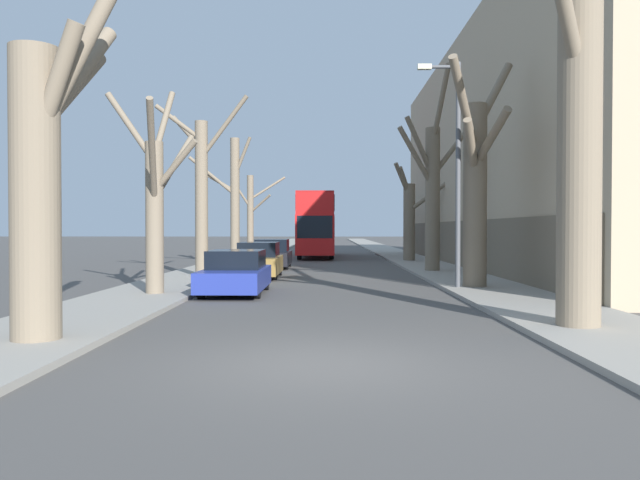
{
  "coord_description": "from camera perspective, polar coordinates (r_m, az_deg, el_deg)",
  "views": [
    {
      "loc": [
        0.07,
        -9.23,
        2.02
      ],
      "look_at": [
        -0.39,
        29.2,
        1.32
      ],
      "focal_mm": 35.0,
      "sensor_mm": 36.0,
      "label": 1
    }
  ],
  "objects": [
    {
      "name": "street_tree_left_1",
      "position": [
        18.95,
        -14.8,
        3.47
      ],
      "size": [
        2.89,
        4.55,
        6.25
      ],
      "color": "#7A6B56",
      "rests_on": "ground"
    },
    {
      "name": "parked_car_1",
      "position": [
        25.83,
        -5.64,
        -1.92
      ],
      "size": [
        1.76,
        4.04,
        1.46
      ],
      "color": "olive",
      "rests_on": "ground"
    },
    {
      "name": "street_tree_right_1",
      "position": [
        21.03,
        14.05,
        5.18
      ],
      "size": [
        2.81,
        4.21,
        7.58
      ],
      "color": "#7A6B56",
      "rests_on": "ground"
    },
    {
      "name": "parked_car_2",
      "position": [
        32.04,
        -4.41,
        -1.34
      ],
      "size": [
        1.84,
        4.15,
        1.47
      ],
      "color": "black",
      "rests_on": "ground"
    },
    {
      "name": "double_decker_bus",
      "position": [
        44.24,
        -0.33,
        1.65
      ],
      "size": [
        2.47,
        11.61,
        4.38
      ],
      "color": "red",
      "rests_on": "ground"
    },
    {
      "name": "street_tree_right_3",
      "position": [
        37.73,
        8.26,
        2.08
      ],
      "size": [
        3.6,
        2.08,
        5.93
      ],
      "color": "#7A6B56",
      "rests_on": "ground"
    },
    {
      "name": "street_tree_right_0",
      "position": [
        13.29,
        22.85,
        10.14
      ],
      "size": [
        3.04,
        2.96,
        9.26
      ],
      "color": "#7A6B56",
      "rests_on": "ground"
    },
    {
      "name": "street_tree_left_0",
      "position": [
        11.83,
        -24.04,
        5.64
      ],
      "size": [
        1.78,
        2.77,
        6.16
      ],
      "color": "#7A6B56",
      "rests_on": "ground"
    },
    {
      "name": "street_tree_left_4",
      "position": [
        40.61,
        -6.3,
        2.34
      ],
      "size": [
        3.45,
        2.07,
        5.5
      ],
      "color": "#7A6B56",
      "rests_on": "ground"
    },
    {
      "name": "street_tree_left_3",
      "position": [
        33.93,
        -7.92,
        3.78
      ],
      "size": [
        3.45,
        0.81,
        6.91
      ],
      "color": "#7A6B56",
      "rests_on": "ground"
    },
    {
      "name": "sidewalk_right",
      "position": [
        59.49,
        5.78,
        -0.85
      ],
      "size": [
        3.01,
        120.0,
        0.12
      ],
      "primitive_type": "cube",
      "color": "gray",
      "rests_on": "ground"
    },
    {
      "name": "lamp_post",
      "position": [
        20.77,
        12.23,
        6.92
      ],
      "size": [
        1.4,
        0.2,
        7.39
      ],
      "color": "#4C4F54",
      "rests_on": "ground"
    },
    {
      "name": "street_tree_right_2",
      "position": [
        28.81,
        10.27,
        4.74
      ],
      "size": [
        4.06,
        3.18,
        9.1
      ],
      "color": "#7A6B56",
      "rests_on": "ground"
    },
    {
      "name": "street_tree_left_2",
      "position": [
        25.51,
        -10.81,
        4.44
      ],
      "size": [
        3.81,
        2.01,
        7.27
      ],
      "color": "#7A6B56",
      "rests_on": "ground"
    },
    {
      "name": "building_facade_right",
      "position": [
        35.24,
        20.39,
        7.49
      ],
      "size": [
        10.08,
        35.99,
        12.05
      ],
      "color": "tan",
      "rests_on": "ground"
    },
    {
      "name": "parked_car_0",
      "position": [
        19.5,
        -7.71,
        -3.02
      ],
      "size": [
        1.83,
        4.23,
        1.35
      ],
      "color": "navy",
      "rests_on": "ground"
    },
    {
      "name": "sidewalk_left",
      "position": [
        59.51,
        -4.55,
        -0.84
      ],
      "size": [
        3.01,
        120.0,
        0.12
      ],
      "primitive_type": "cube",
      "color": "gray",
      "rests_on": "ground"
    },
    {
      "name": "ground_plane",
      "position": [
        9.45,
        0.27,
        -11.29
      ],
      "size": [
        300.0,
        300.0,
        0.0
      ],
      "primitive_type": "plane",
      "color": "#4C4947"
    }
  ]
}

